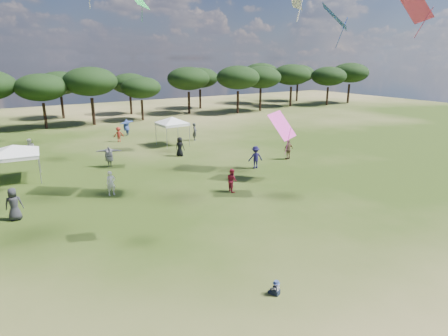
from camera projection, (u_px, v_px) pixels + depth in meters
The scene contains 6 objects.
ground at pixel (322, 322), 12.69m from camera, with size 140.00×140.00×0.00m, color #324615.
tree_line at pixel (78, 82), 50.88m from camera, with size 108.78×17.63×7.77m.
tent_left at pixel (13, 147), 26.64m from camera, with size 6.51×6.51×2.97m.
tent_right at pixel (172, 118), 37.73m from camera, with size 5.47×5.47×3.22m.
toddler at pixel (276, 288), 14.11m from camera, with size 0.43×0.47×0.57m.
festival_crowd at pixel (121, 151), 32.42m from camera, with size 26.93×23.68×1.91m.
Camera 1 is at (-8.50, -7.29, 8.60)m, focal length 30.00 mm.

